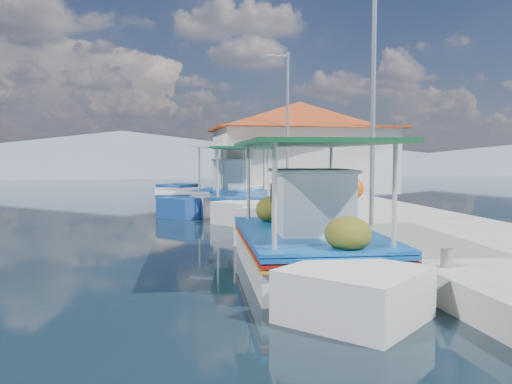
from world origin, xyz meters
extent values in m
plane|color=black|center=(0.00, 0.00, 0.00)|extent=(160.00, 160.00, 0.00)
cube|color=#A9A89E|center=(5.90, 6.00, 0.25)|extent=(5.00, 44.00, 0.50)
cylinder|color=#A5A8AD|center=(3.80, -3.00, 0.65)|extent=(0.20, 0.20, 0.30)
cylinder|color=#A5A8AD|center=(3.80, 2.00, 0.65)|extent=(0.20, 0.20, 0.30)
cylinder|color=#A5A8AD|center=(3.80, 8.00, 0.65)|extent=(0.20, 0.20, 0.30)
cylinder|color=#A5A8AD|center=(3.80, 14.00, 0.65)|extent=(0.20, 0.20, 0.30)
cube|color=white|center=(2.15, -0.77, 0.24)|extent=(2.71, 4.89, 1.04)
cube|color=white|center=(1.94, 2.36, 0.37)|extent=(2.44, 2.44, 1.15)
cube|color=white|center=(2.35, -3.81, 0.24)|extent=(2.37, 2.37, 0.98)
cube|color=#0C4FA1|center=(2.15, -0.77, 0.72)|extent=(2.79, 5.04, 0.07)
cube|color=#9D0D0D|center=(2.15, -0.77, 0.63)|extent=(2.79, 5.04, 0.05)
cube|color=gold|center=(2.15, -0.77, 0.56)|extent=(2.79, 5.04, 0.04)
cube|color=#0C4FA1|center=(2.15, -0.77, 0.80)|extent=(2.81, 4.99, 0.05)
cube|color=brown|center=(2.15, -0.77, 0.76)|extent=(2.51, 4.78, 0.05)
cube|color=white|center=(2.17, -1.10, 1.37)|extent=(1.41, 1.50, 1.20)
cube|color=silver|center=(2.17, -1.10, 1.99)|extent=(1.54, 1.62, 0.07)
cylinder|color=beige|center=(1.06, 1.15, 1.64)|extent=(0.08, 0.08, 1.75)
cylinder|color=beige|center=(2.98, 1.28, 1.64)|extent=(0.08, 0.08, 1.75)
cylinder|color=beige|center=(1.32, -2.82, 1.64)|extent=(0.08, 0.08, 1.75)
cylinder|color=beige|center=(3.24, -2.70, 1.64)|extent=(0.08, 0.08, 1.75)
cube|color=#0E4823|center=(2.15, -0.77, 2.51)|extent=(2.83, 4.90, 0.08)
ellipsoid|color=#4B5316|center=(1.61, 0.72, 1.08)|extent=(0.83, 0.91, 0.62)
ellipsoid|color=#4B5316|center=(2.34, 1.32, 1.03)|extent=(0.70, 0.77, 0.52)
ellipsoid|color=#4B5316|center=(2.50, -2.72, 1.04)|extent=(0.74, 0.82, 0.56)
sphere|color=#FF6008|center=(3.19, -0.05, 1.58)|extent=(0.44, 0.44, 0.44)
cube|color=white|center=(2.46, 9.34, 0.24)|extent=(2.82, 4.41, 1.05)
cube|color=white|center=(2.04, 12.07, 0.38)|extent=(2.23, 2.23, 1.16)
cube|color=white|center=(2.86, 6.69, 0.24)|extent=(2.17, 2.17, 1.00)
cube|color=#0C4FA1|center=(2.46, 9.34, 0.73)|extent=(2.90, 4.54, 0.07)
cube|color=#9D0D0D|center=(2.46, 9.34, 0.64)|extent=(2.90, 4.54, 0.06)
cube|color=gold|center=(2.46, 9.34, 0.56)|extent=(2.90, 4.54, 0.04)
cube|color=navy|center=(2.46, 9.34, 0.81)|extent=(2.92, 4.50, 0.06)
cube|color=brown|center=(2.46, 9.34, 0.78)|extent=(2.63, 4.30, 0.06)
cylinder|color=beige|center=(1.32, 10.91, 1.66)|extent=(0.08, 0.08, 1.77)
cylinder|color=beige|center=(3.07, 11.18, 1.66)|extent=(0.08, 0.08, 1.77)
cylinder|color=beige|center=(1.84, 7.49, 1.66)|extent=(0.08, 0.08, 1.77)
cylinder|color=beige|center=(3.60, 7.76, 1.66)|extent=(0.08, 0.08, 1.77)
cube|color=#0E4823|center=(2.46, 9.34, 2.55)|extent=(2.92, 4.43, 0.08)
cube|color=navy|center=(0.18, 11.32, 0.24)|extent=(2.00, 3.78, 1.05)
cube|color=navy|center=(0.19, 13.85, 0.38)|extent=(2.03, 2.03, 1.16)
cube|color=navy|center=(0.18, 8.87, 0.24)|extent=(1.98, 1.98, 1.00)
cube|color=#0C4FA1|center=(0.18, 11.32, 0.73)|extent=(2.06, 3.90, 0.07)
cube|color=#9D0D0D|center=(0.18, 11.32, 0.64)|extent=(2.06, 3.90, 0.06)
cube|color=gold|center=(0.18, 11.32, 0.57)|extent=(2.06, 3.90, 0.04)
cube|color=white|center=(0.18, 11.32, 0.81)|extent=(2.08, 3.86, 0.06)
cube|color=brown|center=(0.18, 11.32, 0.78)|extent=(1.84, 3.71, 0.06)
cube|color=white|center=(2.58, 12.13, 0.25)|extent=(4.08, 5.17, 1.08)
cube|color=white|center=(1.31, 14.92, 0.39)|extent=(2.22, 2.22, 1.20)
cube|color=white|center=(3.81, 9.43, 0.25)|extent=(2.16, 2.16, 1.03)
cube|color=#0C4FA1|center=(2.58, 12.13, 0.75)|extent=(4.21, 5.33, 0.07)
cube|color=#9D0D0D|center=(2.58, 12.13, 0.66)|extent=(4.21, 5.33, 0.06)
cube|color=gold|center=(2.58, 12.13, 0.58)|extent=(4.21, 5.33, 0.05)
cube|color=#0C4FA1|center=(2.58, 12.13, 0.83)|extent=(4.21, 5.30, 0.06)
cube|color=brown|center=(2.58, 12.13, 0.80)|extent=(3.87, 5.01, 0.06)
cube|color=white|center=(2.72, 11.82, 1.42)|extent=(1.81, 1.89, 1.25)
cube|color=silver|center=(2.72, 11.82, 2.07)|extent=(1.97, 2.05, 0.07)
cylinder|color=beige|center=(0.91, 13.49, 1.71)|extent=(0.08, 0.08, 1.82)
cylinder|color=beige|center=(2.65, 14.28, 1.71)|extent=(0.08, 0.08, 1.82)
cylinder|color=beige|center=(2.51, 9.98, 1.71)|extent=(0.08, 0.08, 1.82)
cylinder|color=beige|center=(4.25, 10.77, 1.71)|extent=(0.08, 0.08, 1.82)
cube|color=silver|center=(2.58, 12.13, 2.62)|extent=(4.19, 5.22, 0.08)
cube|color=silver|center=(6.20, 15.00, 2.00)|extent=(8.00, 6.00, 3.00)
cube|color=#A83817|center=(6.20, 15.00, 3.55)|extent=(8.64, 6.48, 0.10)
pyramid|color=#A83817|center=(6.20, 15.00, 4.20)|extent=(10.49, 10.49, 1.40)
cube|color=brown|center=(2.22, 14.00, 1.50)|extent=(0.06, 1.00, 2.00)
cube|color=#0C4FA1|center=(2.22, 16.50, 2.10)|extent=(0.06, 1.20, 0.90)
cylinder|color=#A5A8AD|center=(4.60, 2.00, 3.50)|extent=(0.12, 0.12, 6.00)
cylinder|color=#A5A8AD|center=(4.60, 11.00, 3.50)|extent=(0.12, 0.12, 6.00)
cylinder|color=#A5A8AD|center=(4.10, 11.00, 6.35)|extent=(1.00, 0.08, 0.08)
cube|color=#A5A8AD|center=(3.60, 11.00, 6.30)|extent=(0.30, 0.14, 0.14)
cone|color=slate|center=(-5.00, 56.00, 2.45)|extent=(96.00, 96.00, 5.50)
cone|color=slate|center=(25.00, 56.00, 1.60)|extent=(76.80, 76.80, 3.80)
camera|label=1|loc=(-0.70, -10.71, 2.29)|focal=37.48mm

